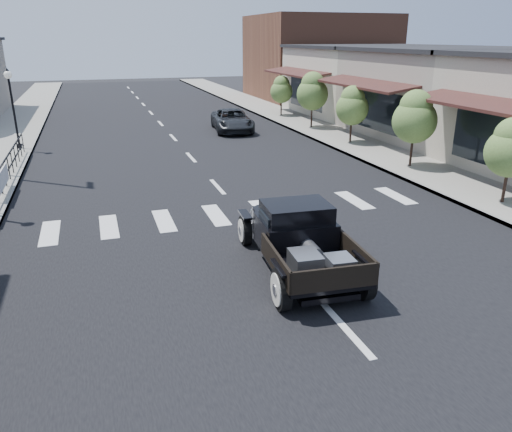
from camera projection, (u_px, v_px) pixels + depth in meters
name	position (u px, v px, depth m)	size (l,w,h in m)	color
ground	(288.00, 265.00, 12.09)	(120.00, 120.00, 0.00)	black
road	(180.00, 145.00, 25.50)	(14.00, 80.00, 0.02)	black
road_markings	(200.00, 168.00, 21.03)	(12.00, 60.00, 0.06)	silver
sidewalk_right	(330.00, 134.00, 27.97)	(3.00, 80.00, 0.15)	gray
storefront_mid	(456.00, 94.00, 27.35)	(10.00, 9.00, 4.50)	gray
storefront_far	(371.00, 81.00, 35.40)	(10.00, 9.00, 4.50)	beige
far_building_right	(318.00, 58.00, 44.06)	(11.00, 10.00, 7.00)	brown
railing	(8.00, 166.00, 18.67)	(0.08, 10.00, 1.00)	black
banner	(4.00, 185.00, 16.97)	(0.04, 2.20, 0.60)	silver
lamp_post_c	(13.00, 109.00, 23.48)	(0.36, 0.36, 3.72)	black
small_tree_a	(509.00, 162.00, 15.81)	(1.58, 1.58, 2.64)	#547335
small_tree_b	(414.00, 130.00, 20.33)	(1.79, 1.79, 2.99)	#547335
small_tree_c	(352.00, 115.00, 25.03)	(1.63, 1.63, 2.71)	#547335
small_tree_d	(312.00, 101.00, 29.30)	(1.84, 1.84, 3.07)	#547335
small_tree_e	(281.00, 96.00, 33.91)	(1.51, 1.51, 2.52)	#547335
hotrod_pickup	(299.00, 238.00, 11.57)	(2.20, 4.71, 1.63)	black
second_car	(232.00, 121.00, 29.01)	(2.09, 4.52, 1.26)	black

